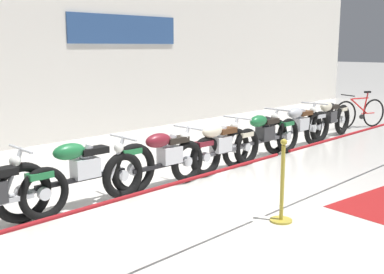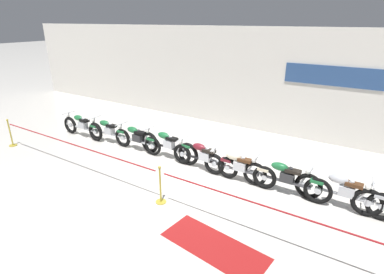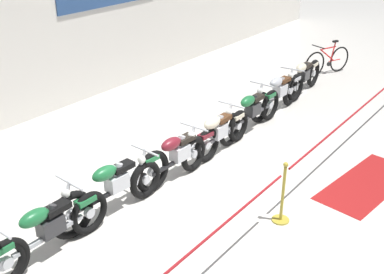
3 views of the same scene
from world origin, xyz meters
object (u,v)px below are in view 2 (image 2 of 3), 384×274
object	(u,v)px
floor_banner	(214,246)
motorcycle_green_2	(137,138)
motorcycle_maroon_4	(204,157)
motorcycle_green_1	(109,131)
motorcycle_green_0	(82,126)
motorcycle_green_3	(168,145)
motorcycle_green_6	(285,178)
motorcycle_silver_7	(344,192)
stanchion_far_left	(114,161)
stanchion_mid_left	(161,190)
motorcycle_cream_5	(238,167)

from	to	relation	value
floor_banner	motorcycle_green_2	bearing A→B (deg)	155.73
motorcycle_green_2	motorcycle_maroon_4	world-z (taller)	motorcycle_green_2
floor_banner	motorcycle_green_1	bearing A→B (deg)	162.11
motorcycle_maroon_4	motorcycle_green_0	bearing A→B (deg)	-178.97
motorcycle_green_2	motorcycle_maroon_4	bearing A→B (deg)	-0.99
motorcycle_green_3	motorcycle_green_1	bearing A→B (deg)	-178.30
motorcycle_green_6	motorcycle_silver_7	size ratio (longest dim) A/B	1.00
motorcycle_maroon_4	stanchion_far_left	world-z (taller)	stanchion_far_left
motorcycle_green_0	motorcycle_green_6	size ratio (longest dim) A/B	0.93
motorcycle_green_3	motorcycle_green_6	xyz separation A→B (m)	(3.99, -0.12, -0.01)
motorcycle_green_0	motorcycle_green_2	bearing A→B (deg)	3.09
motorcycle_green_2	motorcycle_green_3	xyz separation A→B (m)	(1.34, 0.06, 0.02)
stanchion_mid_left	floor_banner	world-z (taller)	stanchion_mid_left
motorcycle_maroon_4	stanchion_far_left	size ratio (longest dim) A/B	0.17
motorcycle_green_6	stanchion_far_left	size ratio (longest dim) A/B	0.17
motorcycle_green_3	stanchion_far_left	distance (m)	2.27
motorcycle_green_3	floor_banner	distance (m)	4.51
motorcycle_green_3	motorcycle_silver_7	distance (m)	5.43
motorcycle_green_1	floor_banner	size ratio (longest dim) A/B	0.94
motorcycle_cream_5	stanchion_far_left	world-z (taller)	stanchion_far_left
motorcycle_green_2	motorcycle_green_3	distance (m)	1.35
motorcycle_green_0	motorcycle_green_2	size ratio (longest dim) A/B	1.04
motorcycle_green_0	stanchion_far_left	bearing A→B (deg)	-27.44
motorcycle_green_3	motorcycle_maroon_4	xyz separation A→B (m)	(1.47, -0.11, -0.03)
floor_banner	motorcycle_maroon_4	bearing A→B (deg)	131.11
motorcycle_green_2	motorcycle_green_3	size ratio (longest dim) A/B	0.87
motorcycle_green_6	floor_banner	bearing A→B (deg)	-102.29
motorcycle_green_3	motorcycle_maroon_4	bearing A→B (deg)	-4.25
motorcycle_maroon_4	motorcycle_cream_5	world-z (taller)	same
motorcycle_green_0	motorcycle_green_1	size ratio (longest dim) A/B	1.05
motorcycle_green_0	motorcycle_green_1	xyz separation A→B (m)	(1.36, 0.13, 0.01)
motorcycle_cream_5	motorcycle_silver_7	bearing A→B (deg)	2.57
motorcycle_green_1	motorcycle_green_6	world-z (taller)	motorcycle_green_6
motorcycle_green_0	floor_banner	bearing A→B (deg)	-20.08
motorcycle_green_2	stanchion_far_left	world-z (taller)	stanchion_far_left
motorcycle_green_3	stanchion_mid_left	distance (m)	2.66
stanchion_mid_left	motorcycle_silver_7	bearing A→B (deg)	29.04
motorcycle_green_3	stanchion_far_left	bearing A→B (deg)	-94.99
motorcycle_green_0	motorcycle_silver_7	bearing A→B (deg)	1.14
stanchion_far_left	floor_banner	xyz separation A→B (m)	(3.57, -0.71, -0.76)
motorcycle_green_0	motorcycle_green_2	xyz separation A→B (m)	(2.77, 0.15, 0.01)
motorcycle_green_0	motorcycle_maroon_4	bearing A→B (deg)	1.03
motorcycle_green_0	motorcycle_cream_5	distance (m)	6.76
motorcycle_cream_5	motorcycle_maroon_4	bearing A→B (deg)	178.24
motorcycle_green_1	motorcycle_cream_5	distance (m)	5.40
stanchion_far_left	floor_banner	size ratio (longest dim) A/B	6.05
stanchion_far_left	motorcycle_green_0	bearing A→B (deg)	152.56
motorcycle_silver_7	motorcycle_maroon_4	bearing A→B (deg)	-178.72
motorcycle_green_1	motorcycle_green_2	distance (m)	1.41
floor_banner	stanchion_far_left	bearing A→B (deg)	176.02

